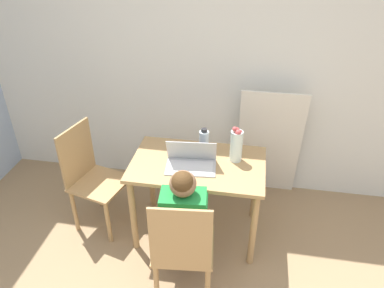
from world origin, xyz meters
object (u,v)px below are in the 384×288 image
chair_occupied (183,249)px  water_bottle (204,144)px  laptop (191,160)px  flower_vase (236,144)px  person_seated (184,216)px  chair_spare (92,178)px

chair_occupied → water_bottle: (0.02, 0.74, 0.36)m
chair_occupied → laptop: (-0.05, 0.60, 0.29)m
flower_vase → chair_occupied: bearing=-110.0°
chair_occupied → flower_vase: (0.27, 0.74, 0.38)m
laptop → person_seated: bearing=-90.9°
chair_occupied → flower_vase: flower_vase is taller
water_bottle → flower_vase: bearing=0.6°
laptop → flower_vase: flower_vase is taller
chair_occupied → water_bottle: 0.82m
chair_spare → laptop: 0.89m
chair_occupied → chair_spare: same height
person_seated → water_bottle: (0.04, 0.61, 0.19)m
chair_spare → water_bottle: (0.91, 0.11, 0.36)m
chair_spare → water_bottle: water_bottle is taller
laptop → water_bottle: bearing=55.7°
chair_occupied → person_seated: size_ratio=0.88×
chair_occupied → laptop: laptop is taller
flower_vase → water_bottle: flower_vase is taller
person_seated → flower_vase: bearing=-120.6°
chair_occupied → flower_vase: size_ratio=3.12×
laptop → flower_vase: 0.36m
laptop → water_bottle: 0.17m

